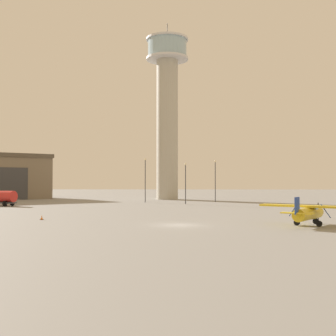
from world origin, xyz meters
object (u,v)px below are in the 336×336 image
truck_fuel_tanker_red (1,197)px  light_post_west (186,180)px  light_post_centre (145,176)px  control_tower (167,101)px  traffic_cone_near_left (42,217)px  airplane_yellow (308,212)px  light_post_north (215,177)px  traffic_cone_near_right (297,215)px

truck_fuel_tanker_red → light_post_west: (34.67, 8.35, 3.39)m
truck_fuel_tanker_red → light_post_centre: bearing=-130.3°
control_tower → traffic_cone_near_left: bearing=-102.0°
control_tower → truck_fuel_tanker_red: (-29.98, -31.08, -23.60)m
airplane_yellow → light_post_north: size_ratio=1.04×
truck_fuel_tanker_red → control_tower: bearing=-114.4°
light_post_west → traffic_cone_near_left: bearing=-115.1°
light_post_centre → truck_fuel_tanker_red: bearing=-149.8°
airplane_yellow → light_post_west: size_ratio=1.16×
control_tower → airplane_yellow: 72.53m
control_tower → traffic_cone_near_left: size_ratio=81.89×
airplane_yellow → light_post_centre: bearing=55.9°
control_tower → airplane_yellow: (17.47, -66.26, -23.75)m
truck_fuel_tanker_red → traffic_cone_near_right: truck_fuel_tanker_red is taller
airplane_yellow → traffic_cone_near_right: bearing=24.4°
light_post_centre → airplane_yellow: bearing=-66.7°
airplane_yellow → truck_fuel_tanker_red: size_ratio=1.50×
light_post_north → control_tower: bearing=129.7°
control_tower → airplane_yellow: bearing=-75.2°
control_tower → light_post_centre: (-4.18, -16.07, -19.51)m
control_tower → light_post_west: control_tower is taller
control_tower → truck_fuel_tanker_red: bearing=-134.0°
control_tower → airplane_yellow: control_tower is taller
truck_fuel_tanker_red → traffic_cone_near_right: bearing=173.2°
light_post_west → traffic_cone_near_right: 35.92m
control_tower → traffic_cone_near_left: control_tower is taller
airplane_yellow → traffic_cone_near_left: (-30.22, 6.30, -1.18)m
truck_fuel_tanker_red → traffic_cone_near_right: 54.71m
light_post_west → light_post_north: light_post_north is taller
control_tower → traffic_cone_near_right: (19.05, -55.31, -24.93)m
light_post_north → traffic_cone_near_right: light_post_north is taller
control_tower → light_post_centre: size_ratio=4.70×
truck_fuel_tanker_red → light_post_north: size_ratio=0.69×
light_post_west → light_post_north: 11.24m
airplane_yellow → light_post_centre: (-21.65, 50.19, 4.24)m
airplane_yellow → light_post_west: bearing=48.9°
truck_fuel_tanker_red → traffic_cone_near_left: size_ratio=11.63×
light_post_centre → control_tower: bearing=75.4°
light_post_west → light_post_centre: bearing=143.1°
airplane_yellow → light_post_west: (-12.78, 43.53, 3.54)m
traffic_cone_near_left → control_tower: bearing=78.0°
truck_fuel_tanker_red → traffic_cone_near_right: size_ratio=11.47×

